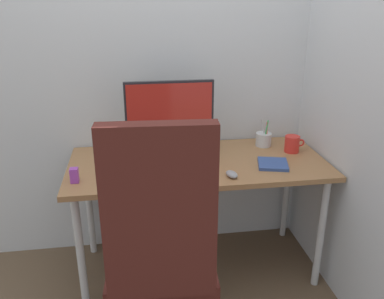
{
  "coord_description": "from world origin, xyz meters",
  "views": [
    {
      "loc": [
        -0.35,
        -2.09,
        1.61
      ],
      "look_at": [
        -0.05,
        -0.07,
        0.82
      ],
      "focal_mm": 37.76,
      "sensor_mm": 36.0,
      "label": 1
    }
  ],
  "objects_px": {
    "desk_clamp_accessory": "(74,175)",
    "mouse": "(232,174)",
    "office_chair": "(161,249)",
    "notebook": "(273,164)",
    "monitor": "(170,119)",
    "coffee_mug": "(292,144)",
    "pen_holder": "(264,139)",
    "keyboard": "(159,175)"
  },
  "relations": [
    {
      "from": "monitor",
      "to": "coffee_mug",
      "type": "distance_m",
      "value": 0.76
    },
    {
      "from": "mouse",
      "to": "notebook",
      "type": "xyz_separation_m",
      "value": [
        0.26,
        0.11,
        -0.01
      ]
    },
    {
      "from": "office_chair",
      "to": "desk_clamp_accessory",
      "type": "distance_m",
      "value": 0.64
    },
    {
      "from": "notebook",
      "to": "office_chair",
      "type": "bearing_deg",
      "value": -126.61
    },
    {
      "from": "mouse",
      "to": "desk_clamp_accessory",
      "type": "relative_size",
      "value": 1.15
    },
    {
      "from": "desk_clamp_accessory",
      "to": "coffee_mug",
      "type": "bearing_deg",
      "value": 10.85
    },
    {
      "from": "mouse",
      "to": "desk_clamp_accessory",
      "type": "height_order",
      "value": "desk_clamp_accessory"
    },
    {
      "from": "mouse",
      "to": "pen_holder",
      "type": "bearing_deg",
      "value": 39.89
    },
    {
      "from": "monitor",
      "to": "keyboard",
      "type": "relative_size",
      "value": 1.05
    },
    {
      "from": "office_chair",
      "to": "monitor",
      "type": "distance_m",
      "value": 0.81
    },
    {
      "from": "monitor",
      "to": "keyboard",
      "type": "xyz_separation_m",
      "value": [
        -0.09,
        -0.24,
        -0.23
      ]
    },
    {
      "from": "notebook",
      "to": "monitor",
      "type": "bearing_deg",
      "value": 175.91
    },
    {
      "from": "desk_clamp_accessory",
      "to": "monitor",
      "type": "bearing_deg",
      "value": 25.16
    },
    {
      "from": "office_chair",
      "to": "mouse",
      "type": "height_order",
      "value": "office_chair"
    },
    {
      "from": "office_chair",
      "to": "pen_holder",
      "type": "distance_m",
      "value": 1.12
    },
    {
      "from": "pen_holder",
      "to": "desk_clamp_accessory",
      "type": "height_order",
      "value": "pen_holder"
    },
    {
      "from": "office_chair",
      "to": "notebook",
      "type": "height_order",
      "value": "office_chair"
    },
    {
      "from": "pen_holder",
      "to": "keyboard",
      "type": "bearing_deg",
      "value": -151.69
    },
    {
      "from": "office_chair",
      "to": "keyboard",
      "type": "height_order",
      "value": "office_chair"
    },
    {
      "from": "keyboard",
      "to": "coffee_mug",
      "type": "bearing_deg",
      "value": 16.5
    },
    {
      "from": "keyboard",
      "to": "mouse",
      "type": "xyz_separation_m",
      "value": [
        0.38,
        -0.05,
        0.0
      ]
    },
    {
      "from": "monitor",
      "to": "desk_clamp_accessory",
      "type": "xyz_separation_m",
      "value": [
        -0.51,
        -0.24,
        -0.2
      ]
    },
    {
      "from": "pen_holder",
      "to": "monitor",
      "type": "bearing_deg",
      "value": -168.28
    },
    {
      "from": "keyboard",
      "to": "mouse",
      "type": "distance_m",
      "value": 0.38
    },
    {
      "from": "pen_holder",
      "to": "coffee_mug",
      "type": "height_order",
      "value": "pen_holder"
    },
    {
      "from": "keyboard",
      "to": "pen_holder",
      "type": "height_order",
      "value": "pen_holder"
    },
    {
      "from": "notebook",
      "to": "desk_clamp_accessory",
      "type": "height_order",
      "value": "desk_clamp_accessory"
    },
    {
      "from": "mouse",
      "to": "desk_clamp_accessory",
      "type": "bearing_deg",
      "value": 161.78
    },
    {
      "from": "notebook",
      "to": "coffee_mug",
      "type": "relative_size",
      "value": 1.36
    },
    {
      "from": "keyboard",
      "to": "desk_clamp_accessory",
      "type": "bearing_deg",
      "value": 179.39
    },
    {
      "from": "mouse",
      "to": "coffee_mug",
      "type": "xyz_separation_m",
      "value": [
        0.45,
        0.3,
        0.03
      ]
    },
    {
      "from": "desk_clamp_accessory",
      "to": "pen_holder",
      "type": "bearing_deg",
      "value": 18.17
    },
    {
      "from": "keyboard",
      "to": "desk_clamp_accessory",
      "type": "xyz_separation_m",
      "value": [
        -0.42,
        0.0,
        0.02
      ]
    },
    {
      "from": "mouse",
      "to": "desk_clamp_accessory",
      "type": "xyz_separation_m",
      "value": [
        -0.8,
        0.06,
        0.02
      ]
    },
    {
      "from": "keyboard",
      "to": "notebook",
      "type": "bearing_deg",
      "value": 5.1
    },
    {
      "from": "notebook",
      "to": "coffee_mug",
      "type": "xyz_separation_m",
      "value": [
        0.18,
        0.19,
        0.04
      ]
    },
    {
      "from": "desk_clamp_accessory",
      "to": "mouse",
      "type": "bearing_deg",
      "value": -4.17
    },
    {
      "from": "keyboard",
      "to": "notebook",
      "type": "height_order",
      "value": "keyboard"
    },
    {
      "from": "mouse",
      "to": "coffee_mug",
      "type": "height_order",
      "value": "coffee_mug"
    },
    {
      "from": "mouse",
      "to": "office_chair",
      "type": "bearing_deg",
      "value": -147.78
    },
    {
      "from": "office_chair",
      "to": "keyboard",
      "type": "xyz_separation_m",
      "value": [
        0.03,
        0.48,
        0.12
      ]
    },
    {
      "from": "pen_holder",
      "to": "notebook",
      "type": "xyz_separation_m",
      "value": [
        -0.05,
        -0.31,
        -0.03
      ]
    }
  ]
}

